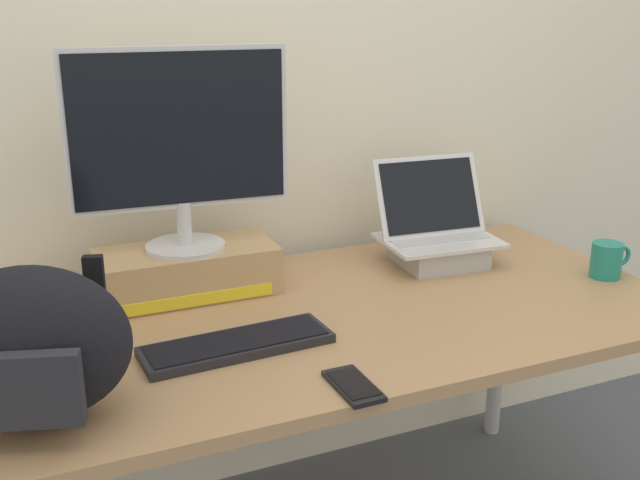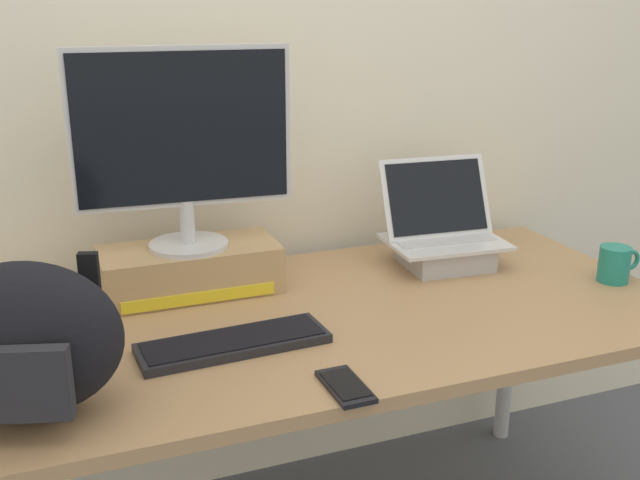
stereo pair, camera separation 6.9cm
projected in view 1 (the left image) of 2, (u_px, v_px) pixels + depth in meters
back_wall at (244, 50)px, 2.07m from camera, size 7.00×0.10×2.60m
desk at (320, 338)px, 1.81m from camera, size 1.74×0.84×0.73m
toner_box_yellow at (187, 271)px, 1.89m from camera, size 0.44×0.21×0.12m
desktop_monitor at (180, 143)px, 1.79m from camera, size 0.53×0.20×0.49m
open_laptop at (437, 242)px, 2.11m from camera, size 0.33×0.25×0.28m
external_keyboard at (237, 344)px, 1.60m from camera, size 0.41×0.15×0.02m
messenger_backpack at (31, 346)px, 1.30m from camera, size 0.38×0.30×0.28m
coffee_mug at (607, 260)px, 2.00m from camera, size 0.12×0.08×0.09m
cell_phone at (353, 386)px, 1.44m from camera, size 0.07×0.15×0.01m
plush_toy at (40, 326)px, 1.61m from camera, size 0.08×0.08×0.08m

